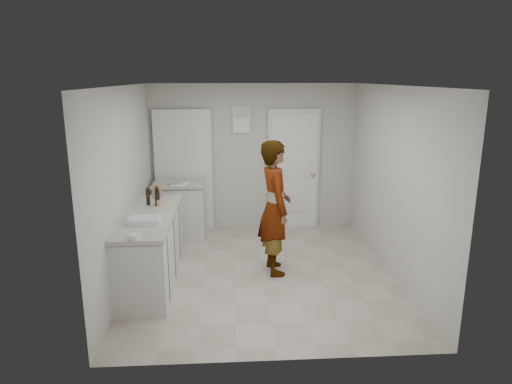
{
  "coord_description": "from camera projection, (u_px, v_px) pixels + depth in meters",
  "views": [
    {
      "loc": [
        -0.45,
        -5.77,
        2.61
      ],
      "look_at": [
        -0.06,
        0.4,
        1.04
      ],
      "focal_mm": 32.0,
      "sensor_mm": 36.0,
      "label": 1
    }
  ],
  "objects": [
    {
      "name": "side_counter",
      "position": [
        180.0,
        212.0,
        7.57
      ],
      "size": [
        0.84,
        0.61,
        0.93
      ],
      "color": "silver",
      "rests_on": "ground"
    },
    {
      "name": "oil_cruet_a",
      "position": [
        157.0,
        196.0,
        6.09
      ],
      "size": [
        0.07,
        0.07,
        0.27
      ],
      "color": "black",
      "rests_on": "main_counter"
    },
    {
      "name": "main_counter",
      "position": [
        151.0,
        251.0,
        5.86
      ],
      "size": [
        0.64,
        1.96,
        0.93
      ],
      "color": "silver",
      "rests_on": "ground"
    },
    {
      "name": "room_shell",
      "position": [
        243.0,
        171.0,
        7.88
      ],
      "size": [
        4.0,
        4.0,
        4.0
      ],
      "color": "#A8A79F",
      "rests_on": "ground"
    },
    {
      "name": "person",
      "position": [
        275.0,
        208.0,
        6.09
      ],
      "size": [
        0.52,
        0.71,
        1.82
      ],
      "primitive_type": "imported",
      "rotation": [
        0.0,
        0.0,
        1.7
      ],
      "color": "silver",
      "rests_on": "ground"
    },
    {
      "name": "spice_jar",
      "position": [
        159.0,
        203.0,
        6.09
      ],
      "size": [
        0.06,
        0.06,
        0.09
      ],
      "primitive_type": "cylinder",
      "color": "tan",
      "rests_on": "main_counter"
    },
    {
      "name": "papers",
      "position": [
        180.0,
        184.0,
        7.32
      ],
      "size": [
        0.3,
        0.35,
        0.01
      ],
      "primitive_type": "cube",
      "rotation": [
        0.0,
        0.0,
        -0.2
      ],
      "color": "white",
      "rests_on": "side_counter"
    },
    {
      "name": "cake_mix_box",
      "position": [
        157.0,
        191.0,
        6.49
      ],
      "size": [
        0.13,
        0.09,
        0.2
      ],
      "primitive_type": "cube",
      "rotation": [
        0.0,
        0.0,
        0.35
      ],
      "color": "#976C4B",
      "rests_on": "main_counter"
    },
    {
      "name": "egg_bowl",
      "position": [
        135.0,
        237.0,
        4.87
      ],
      "size": [
        0.13,
        0.13,
        0.05
      ],
      "color": "silver",
      "rests_on": "main_counter"
    },
    {
      "name": "baking_dish",
      "position": [
        145.0,
        220.0,
        5.4
      ],
      "size": [
        0.37,
        0.26,
        0.07
      ],
      "rotation": [
        0.0,
        0.0,
        -0.01
      ],
      "color": "silver",
      "rests_on": "main_counter"
    },
    {
      "name": "ground",
      "position": [
        262.0,
        272.0,
        6.25
      ],
      "size": [
        4.0,
        4.0,
        0.0
      ],
      "primitive_type": "plane",
      "color": "#ABA190",
      "rests_on": "ground"
    },
    {
      "name": "oil_cruet_b",
      "position": [
        148.0,
        197.0,
        6.13
      ],
      "size": [
        0.05,
        0.05,
        0.24
      ],
      "color": "black",
      "rests_on": "main_counter"
    }
  ]
}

